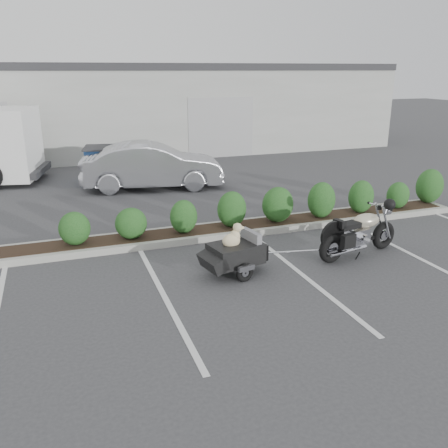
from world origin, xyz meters
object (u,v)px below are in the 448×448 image
object	(u,v)px
motorcycle	(360,233)
dumpster	(114,164)
pet_trailer	(235,253)
sedan	(152,166)

from	to	relation	value
motorcycle	dumpster	distance (m)	9.53
pet_trailer	dumpster	distance (m)	8.74
sedan	dumpster	bearing A→B (deg)	50.23
motorcycle	sedan	xyz separation A→B (m)	(-2.85, 7.37, 0.26)
motorcycle	pet_trailer	size ratio (longest dim) A/B	1.23
dumpster	sedan	bearing A→B (deg)	-39.32
pet_trailer	motorcycle	bearing A→B (deg)	-11.81
sedan	dumpster	xyz separation A→B (m)	(-1.08, 1.31, -0.12)
motorcycle	dumpster	xyz separation A→B (m)	(-3.93, 8.68, 0.14)
motorcycle	pet_trailer	distance (m)	2.79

